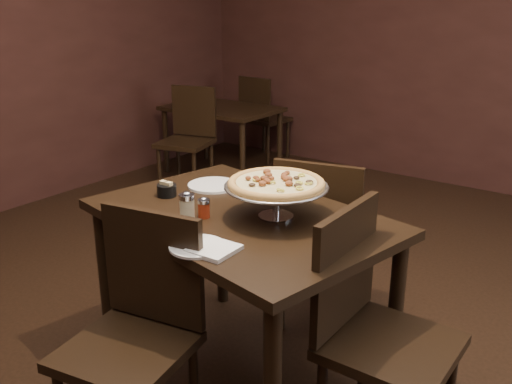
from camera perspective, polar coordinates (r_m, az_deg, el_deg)
The scene contains 16 objects.
room at distance 2.27m, azimuth 1.04°, elevation 11.15°, with size 6.04×7.04×2.84m.
dining_table at distance 2.53m, azimuth -1.59°, elevation -4.42°, with size 1.45×1.11×0.81m.
background_table at distance 5.70m, azimuth -3.44°, elevation 7.61°, with size 1.08×0.72×0.68m.
pizza_stand at distance 2.40m, azimuth 2.04°, elevation 0.82°, with size 0.45×0.45×0.18m.
parmesan_shaker at distance 2.44m, azimuth -6.92°, elevation -1.34°, with size 0.07×0.07×0.12m.
pepper_flake_shaker at distance 2.44m, azimuth -5.24°, elevation -1.60°, with size 0.05×0.05×0.09m.
packet_caddy at distance 2.73m, azimuth -8.92°, elevation 0.22°, with size 0.09×0.09×0.07m.
napkin_stack at distance 2.13m, azimuth -4.24°, elevation -5.73°, with size 0.16×0.16×0.02m, color white.
plate_left at distance 2.85m, azimuth -4.33°, elevation 0.69°, with size 0.25×0.25×0.01m, color white.
plate_near at distance 2.17m, azimuth -5.88°, elevation -5.44°, with size 0.22×0.22×0.01m, color white.
serving_spatula at distance 2.27m, azimuth 2.75°, elevation -0.39°, with size 0.17×0.17×0.02m.
chair_far at distance 2.99m, azimuth 6.67°, elevation -4.57°, with size 0.54×0.54×0.96m.
chair_near at distance 2.28m, azimuth -11.81°, elevation -13.00°, with size 0.51×0.51×0.95m.
chair_side at distance 2.26m, azimuth 11.62°, elevation -12.87°, with size 0.46×0.46×0.98m.
bg_chair_far at distance 6.21m, azimuth 0.58°, elevation 7.72°, with size 0.46×0.46×0.91m.
bg_chair_near at distance 5.28m, azimuth -6.76°, elevation 5.74°, with size 0.53×0.53×0.94m.
Camera 1 is at (1.35, -1.82, 1.71)m, focal length 40.00 mm.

